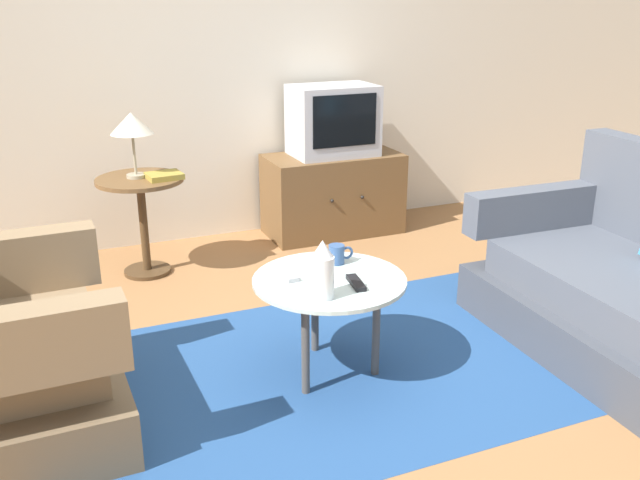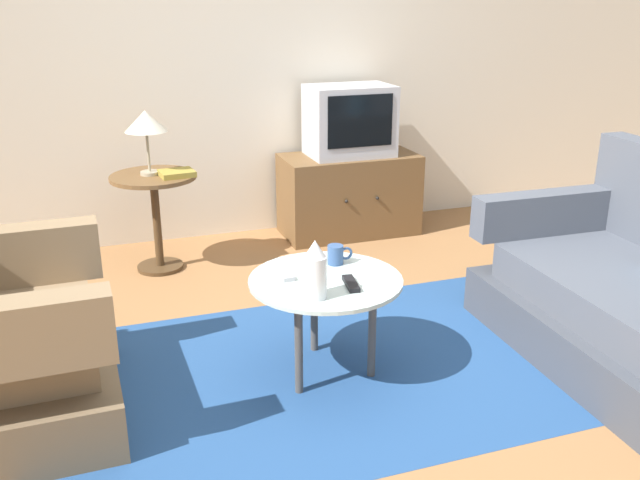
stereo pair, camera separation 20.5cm
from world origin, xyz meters
name	(u,v)px [view 1 (the left image)]	position (x,y,z in m)	size (l,w,h in m)	color
ground_plane	(347,381)	(0.00, 0.00, 0.00)	(16.00, 16.00, 0.00)	olive
back_wall	(207,39)	(0.00, 2.24, 1.35)	(9.00, 0.12, 2.70)	beige
area_rug	(329,370)	(-0.04, 0.11, 0.00)	(2.63, 1.55, 0.00)	navy
coffee_table	(330,289)	(-0.04, 0.11, 0.41)	(0.68, 0.68, 0.46)	#B2C6C1
side_table	(142,205)	(-0.60, 1.64, 0.44)	(0.52, 0.52, 0.61)	brown
tv_stand	(333,194)	(0.77, 1.90, 0.29)	(0.95, 0.49, 0.57)	brown
television	(333,120)	(0.77, 1.91, 0.81)	(0.57, 0.39, 0.48)	#B7B7BC
table_lamp	(132,125)	(-0.62, 1.65, 0.92)	(0.25, 0.25, 0.38)	#9E937A
vase	(323,270)	(-0.15, -0.06, 0.58)	(0.10, 0.10, 0.25)	white
mug	(337,254)	(0.07, 0.26, 0.51)	(0.12, 0.07, 0.09)	#335184
tv_remote_dark	(356,283)	(0.04, 0.00, 0.47)	(0.07, 0.17, 0.02)	black
tv_remote_silver	(287,274)	(-0.20, 0.20, 0.47)	(0.06, 0.16, 0.02)	#B2B2B7
book	(164,176)	(-0.47, 1.56, 0.62)	(0.22, 0.19, 0.03)	olive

